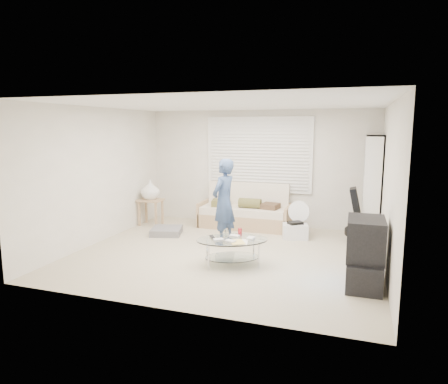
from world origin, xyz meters
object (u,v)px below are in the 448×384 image
(bookshelf, at_px, (372,188))
(tv_unit, at_px, (365,253))
(futon_sofa, at_px, (245,213))
(coffee_table, at_px, (232,244))

(bookshelf, height_order, tv_unit, bookshelf)
(bookshelf, bearing_deg, futon_sofa, 177.51)
(futon_sofa, relative_size, bookshelf, 0.97)
(bookshelf, relative_size, tv_unit, 2.14)
(tv_unit, bearing_deg, bookshelf, 87.13)
(bookshelf, xyz_separation_m, tv_unit, (-0.13, -2.50, -0.55))
(futon_sofa, bearing_deg, coffee_table, -79.08)
(futon_sofa, distance_m, bookshelf, 2.62)
(futon_sofa, bearing_deg, tv_unit, -47.35)
(tv_unit, bearing_deg, coffee_table, 173.31)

